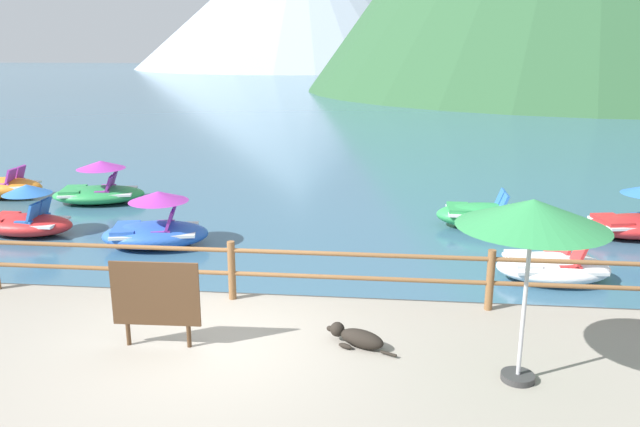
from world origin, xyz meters
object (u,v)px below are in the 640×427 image
at_px(pedal_boat_1, 99,189).
at_px(pedal_boat_6, 156,228).
at_px(pedal_boat_0, 552,267).
at_px(pedal_boat_3, 485,215).
at_px(dog_resting, 357,337).
at_px(beach_umbrella, 533,216).
at_px(sign_board, 155,295).
at_px(pedal_boat_4, 26,219).
at_px(pedal_boat_5, 6,187).

bearing_deg(pedal_boat_1, pedal_boat_6, -50.65).
relative_size(pedal_boat_0, pedal_boat_3, 0.93).
bearing_deg(dog_resting, beach_umbrella, -19.16).
relative_size(sign_board, pedal_boat_4, 0.54).
distance_m(sign_board, beach_umbrella, 4.80).
xyz_separation_m(sign_board, pedal_boat_5, (-7.95, 9.24, -0.82)).
distance_m(sign_board, pedal_boat_0, 7.46).
height_order(dog_resting, pedal_boat_5, pedal_boat_5).
height_order(pedal_boat_3, pedal_boat_6, pedal_boat_6).
relative_size(dog_resting, pedal_boat_1, 0.36).
bearing_deg(pedal_boat_4, beach_umbrella, -32.20).
relative_size(beach_umbrella, dog_resting, 2.30).
bearing_deg(sign_board, pedal_boat_1, 119.19).
bearing_deg(dog_resting, pedal_boat_5, 139.75).
distance_m(dog_resting, pedal_boat_3, 7.82).
bearing_deg(sign_board, pedal_boat_4, 132.28).
distance_m(pedal_boat_3, pedal_boat_6, 7.74).
relative_size(beach_umbrella, pedal_boat_5, 1.04).
xyz_separation_m(pedal_boat_0, pedal_boat_3, (-0.74, 3.44, 0.06)).
distance_m(pedal_boat_4, pedal_boat_6, 3.34).
height_order(beach_umbrella, pedal_boat_1, beach_umbrella).
relative_size(pedal_boat_0, pedal_boat_5, 1.03).
relative_size(pedal_boat_5, pedal_boat_6, 0.85).
bearing_deg(pedal_boat_3, sign_board, -125.34).
bearing_deg(pedal_boat_0, pedal_boat_4, 171.66).
xyz_separation_m(beach_umbrella, pedal_boat_6, (-6.61, 5.70, -2.02)).
height_order(sign_board, beach_umbrella, beach_umbrella).
bearing_deg(pedal_boat_1, beach_umbrella, -44.26).
bearing_deg(pedal_boat_4, pedal_boat_6, -9.15).
distance_m(pedal_boat_1, pedal_boat_3, 10.48).
distance_m(sign_board, dog_resting, 2.72).
xyz_separation_m(beach_umbrella, pedal_boat_1, (-9.60, 9.35, -2.05)).
xyz_separation_m(dog_resting, pedal_boat_5, (-10.59, 8.96, -0.21)).
distance_m(dog_resting, pedal_boat_0, 5.23).
bearing_deg(pedal_boat_6, pedal_boat_4, 170.85).
relative_size(pedal_boat_4, pedal_boat_5, 1.03).
height_order(sign_board, dog_resting, sign_board).
bearing_deg(pedal_boat_5, sign_board, -49.30).
height_order(pedal_boat_1, pedal_boat_4, pedal_boat_4).
bearing_deg(sign_board, beach_umbrella, -4.98).
distance_m(pedal_boat_0, pedal_boat_3, 3.52).
bearing_deg(pedal_boat_0, beach_umbrella, -108.60).
bearing_deg(pedal_boat_5, beach_umbrella, -37.55).
height_order(beach_umbrella, pedal_boat_5, beach_umbrella).
relative_size(pedal_boat_0, pedal_boat_1, 0.81).
xyz_separation_m(sign_board, pedal_boat_4, (-5.30, 5.83, -0.74)).
relative_size(pedal_boat_1, pedal_boat_3, 1.15).
bearing_deg(sign_board, pedal_boat_3, 54.66).
relative_size(pedal_boat_0, pedal_boat_4, 1.00).
xyz_separation_m(pedal_boat_3, pedal_boat_6, (-7.40, -2.29, 0.12)).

